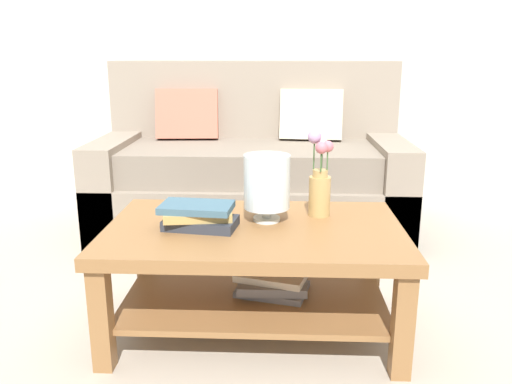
% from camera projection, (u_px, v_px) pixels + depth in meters
% --- Properties ---
extents(ground_plane, '(10.00, 10.00, 0.00)m').
position_uv_depth(ground_plane, '(251.00, 294.00, 2.48)').
color(ground_plane, '#ADA393').
extents(back_wall, '(6.40, 0.12, 2.70)m').
position_uv_depth(back_wall, '(263.00, 18.00, 3.71)').
color(back_wall, beige).
rests_on(back_wall, ground).
extents(couch, '(1.91, 0.90, 1.06)m').
position_uv_depth(couch, '(252.00, 173.00, 3.33)').
color(couch, gray).
rests_on(couch, ground).
extents(coffee_table, '(1.17, 0.73, 0.45)m').
position_uv_depth(coffee_table, '(256.00, 256.00, 2.09)').
color(coffee_table, olive).
rests_on(coffee_table, ground).
extents(book_stack_main, '(0.31, 0.20, 0.10)m').
position_uv_depth(book_stack_main, '(199.00, 216.00, 2.02)').
color(book_stack_main, '#2D333D').
rests_on(book_stack_main, coffee_table).
extents(glass_hurricane_vase, '(0.19, 0.19, 0.27)m').
position_uv_depth(glass_hurricane_vase, '(267.00, 183.00, 2.08)').
color(glass_hurricane_vase, silver).
rests_on(glass_hurricane_vase, coffee_table).
extents(flower_pitcher, '(0.11, 0.11, 0.36)m').
position_uv_depth(flower_pitcher, '(320.00, 181.00, 2.15)').
color(flower_pitcher, tan).
rests_on(flower_pitcher, coffee_table).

